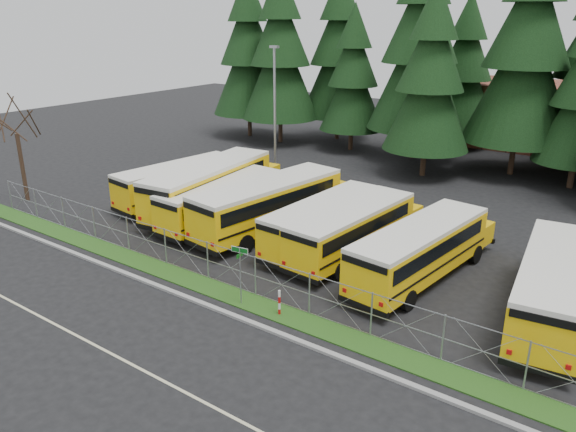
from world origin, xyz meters
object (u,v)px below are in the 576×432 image
object	(u,v)px
bus_2	(226,202)
bus_3	(273,206)
bus_0	(183,183)
bus_east	(552,288)
street_sign	(240,263)
light_standard	(275,108)
striped_bollard	(279,303)
bus_1	(213,188)
bus_5	(356,231)
bus_6	(423,252)
bus_4	(328,223)

from	to	relation	value
bus_2	bus_3	size ratio (longest dim) A/B	0.87
bus_0	bus_east	size ratio (longest dim) A/B	0.94
street_sign	light_standard	distance (m)	21.41
bus_2	bus_east	xyz separation A→B (m)	(19.12, -0.71, 0.10)
striped_bollard	bus_2	bearing A→B (deg)	142.69
bus_0	bus_1	distance (m)	2.96
bus_1	bus_5	xyz separation A→B (m)	(11.16, -0.83, -0.24)
bus_3	light_standard	size ratio (longest dim) A/B	1.19
bus_1	bus_5	distance (m)	11.19
bus_1	light_standard	xyz separation A→B (m)	(-1.70, 9.08, 3.87)
bus_5	street_sign	distance (m)	8.03
bus_1	bus_3	size ratio (longest dim) A/B	1.03
bus_3	street_sign	bearing A→B (deg)	-54.46
bus_1	bus_east	world-z (taller)	bus_1
bus_2	striped_bollard	distance (m)	12.03
bus_0	light_standard	xyz separation A→B (m)	(1.25, 8.97, 4.11)
striped_bollard	light_standard	xyz separation A→B (m)	(-13.40, 17.54, 4.90)
bus_2	bus_6	world-z (taller)	bus_6
bus_0	street_sign	distance (m)	15.45
bus_3	striped_bollard	size ratio (longest dim) A/B	10.06
bus_1	bus_3	world-z (taller)	bus_1
bus_3	striped_bollard	xyz separation A→B (m)	(6.32, -7.92, -0.98)
bus_1	bus_5	size ratio (longest dim) A/B	1.17
bus_6	striped_bollard	world-z (taller)	bus_6
bus_4	bus_5	bearing A→B (deg)	-3.02
bus_0	light_standard	bearing A→B (deg)	89.26
bus_3	bus_4	xyz separation A→B (m)	(3.94, -0.11, -0.21)
bus_1	bus_2	xyz separation A→B (m)	(2.16, -1.19, -0.25)
light_standard	bus_4	bearing A→B (deg)	-41.40
bus_5	light_standard	size ratio (longest dim) A/B	1.04
bus_4	bus_3	bearing A→B (deg)	-178.93
bus_3	bus_5	bearing A→B (deg)	4.63
bus_1	bus_6	size ratio (longest dim) A/B	1.12
bus_5	bus_east	size ratio (longest dim) A/B	0.94
bus_0	bus_6	distance (m)	18.31
bus_6	bus_4	bearing A→B (deg)	178.30
bus_0	bus_5	size ratio (longest dim) A/B	1.00
bus_1	striped_bollard	bearing A→B (deg)	-42.09
street_sign	light_standard	bearing A→B (deg)	122.75
bus_1	bus_4	bearing A→B (deg)	-10.18
striped_bollard	light_standard	distance (m)	22.61
bus_0	bus_6	size ratio (longest dim) A/B	0.96
bus_4	street_sign	distance (m)	8.09
bus_4	street_sign	size ratio (longest dim) A/B	3.74
bus_east	light_standard	xyz separation A→B (m)	(-22.98, 10.97, 4.03)
striped_bollard	light_standard	bearing A→B (deg)	127.39
street_sign	light_standard	size ratio (longest dim) A/B	0.28
street_sign	bus_0	bearing A→B (deg)	145.23
street_sign	bus_3	bearing A→B (deg)	118.06
bus_4	bus_east	xyz separation A→B (m)	(11.95, -1.25, 0.10)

